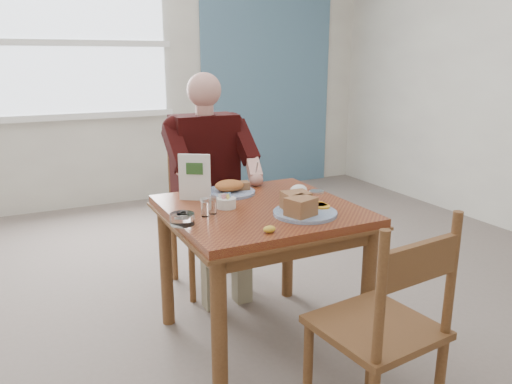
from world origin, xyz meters
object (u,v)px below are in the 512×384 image
chair_near (385,329)px  diner (209,167)px  chair_far (205,214)px  table (260,227)px  near_plate (302,207)px  far_plate (230,188)px

chair_near → diner: diner is taller
chair_far → chair_near: (0.10, -1.64, 0.00)m
table → chair_near: 0.86m
near_plate → far_plate: bearing=106.8°
chair_near → near_plate: 0.70m
near_plate → far_plate: (-0.15, 0.50, -0.01)m
chair_far → diner: size_ratio=0.69×
chair_far → far_plate: 0.59m
diner → far_plate: size_ratio=4.15×
diner → near_plate: size_ratio=3.98×
chair_far → near_plate: chair_far is taller
table → chair_far: (0.00, 0.80, -0.16)m
table → chair_near: bearing=-83.2°
chair_near → far_plate: bearing=97.0°
chair_far → near_plate: bearing=-83.6°
chair_near → diner: bearing=93.7°
chair_far → near_plate: size_ratio=2.73×
diner → near_plate: (0.11, -0.92, -0.02)m
table → chair_far: bearing=90.0°
chair_near → far_plate: 1.18m
chair_far → chair_near: size_ratio=1.00×
chair_near → near_plate: (0.01, 0.63, 0.31)m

